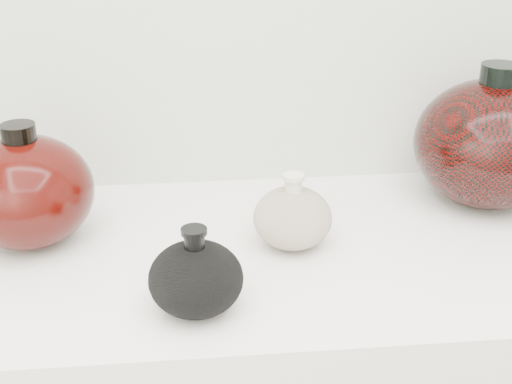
{
  "coord_description": "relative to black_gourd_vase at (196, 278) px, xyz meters",
  "views": [
    {
      "loc": [
        -0.1,
        0.03,
        1.43
      ],
      "look_at": [
        -0.02,
        0.92,
        1.01
      ],
      "focal_mm": 50.0,
      "sensor_mm": 36.0,
      "label": 1
    }
  ],
  "objects": [
    {
      "name": "left_round_pot",
      "position": [
        -0.24,
        0.21,
        0.04
      ],
      "size": [
        0.25,
        0.25,
        0.19
      ],
      "color": "black",
      "rests_on": "display_counter"
    },
    {
      "name": "black_gourd_vase",
      "position": [
        0.0,
        0.0,
        0.0
      ],
      "size": [
        0.13,
        0.13,
        0.12
      ],
      "color": "black",
      "rests_on": "display_counter"
    },
    {
      "name": "room",
      "position": [
        0.1,
        -0.53,
        0.35
      ],
      "size": [
        3.04,
        2.42,
        2.64
      ],
      "color": "#595959",
      "rests_on": "ground"
    },
    {
      "name": "cream_gourd_vase",
      "position": [
        0.15,
        0.16,
        -0.0
      ],
      "size": [
        0.15,
        0.15,
        0.12
      ],
      "color": "beige",
      "rests_on": "display_counter"
    },
    {
      "name": "right_round_pot",
      "position": [
        0.49,
        0.27,
        0.06
      ],
      "size": [
        0.31,
        0.31,
        0.24
      ],
      "color": "black",
      "rests_on": "display_counter"
    }
  ]
}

